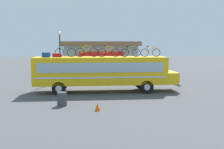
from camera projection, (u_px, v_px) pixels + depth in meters
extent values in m
plane|color=#4C4C4F|center=(101.00, 92.00, 22.05)|extent=(120.00, 120.00, 0.00)
cube|color=yellow|center=(101.00, 70.00, 21.84)|extent=(10.51, 2.52, 2.17)
cube|color=yellow|center=(169.00, 77.00, 22.46)|extent=(0.97, 2.32, 0.91)
cube|color=#99B7C6|center=(101.00, 68.00, 20.54)|extent=(9.67, 0.04, 0.75)
cube|color=#99B7C6|center=(100.00, 65.00, 23.07)|extent=(9.67, 0.04, 0.75)
cube|color=silver|center=(101.00, 78.00, 20.63)|extent=(10.09, 0.03, 0.12)
cube|color=silver|center=(100.00, 74.00, 23.16)|extent=(10.09, 0.03, 0.12)
cube|color=silver|center=(175.00, 83.00, 22.58)|extent=(0.16, 2.40, 0.24)
cylinder|color=black|center=(147.00, 87.00, 21.22)|extent=(1.05, 0.28, 1.05)
cylinder|color=silver|center=(147.00, 87.00, 21.22)|extent=(0.47, 0.30, 0.47)
cylinder|color=black|center=(141.00, 83.00, 23.44)|extent=(1.05, 0.28, 1.05)
cylinder|color=silver|center=(141.00, 83.00, 23.44)|extent=(0.47, 0.30, 0.47)
cylinder|color=black|center=(59.00, 88.00, 20.57)|extent=(1.05, 0.28, 1.05)
cylinder|color=silver|center=(59.00, 88.00, 20.57)|extent=(0.47, 0.30, 0.47)
cylinder|color=black|center=(61.00, 84.00, 22.79)|extent=(1.05, 0.28, 1.05)
cylinder|color=silver|center=(61.00, 84.00, 22.79)|extent=(0.47, 0.30, 0.47)
cube|color=#193899|center=(46.00, 55.00, 21.08)|extent=(0.61, 0.42, 0.38)
cube|color=maroon|center=(57.00, 55.00, 21.51)|extent=(0.68, 0.55, 0.29)
torus|color=black|center=(59.00, 53.00, 21.53)|extent=(0.71, 0.04, 0.71)
torus|color=black|center=(72.00, 53.00, 21.62)|extent=(0.71, 0.04, 0.71)
cylinder|color=#197FDB|center=(63.00, 49.00, 21.53)|extent=(0.19, 0.04, 0.50)
cylinder|color=#197FDB|center=(67.00, 49.00, 21.56)|extent=(0.45, 0.04, 0.48)
cylinder|color=#197FDB|center=(66.00, 46.00, 21.52)|extent=(0.58, 0.04, 0.07)
cylinder|color=#197FDB|center=(62.00, 52.00, 21.55)|extent=(0.37, 0.03, 0.05)
cylinder|color=#197FDB|center=(61.00, 49.00, 21.51)|extent=(0.24, 0.03, 0.52)
cylinder|color=#197FDB|center=(70.00, 50.00, 21.59)|extent=(0.20, 0.03, 0.49)
cylinder|color=silver|center=(69.00, 46.00, 21.55)|extent=(0.03, 0.44, 0.03)
ellipsoid|color=black|center=(62.00, 46.00, 21.49)|extent=(0.20, 0.08, 0.06)
torus|color=black|center=(80.00, 52.00, 21.46)|extent=(0.73, 0.04, 0.73)
torus|color=black|center=(94.00, 52.00, 21.56)|extent=(0.73, 0.04, 0.73)
cylinder|color=#B2B20C|center=(84.00, 49.00, 21.46)|extent=(0.21, 0.04, 0.52)
cylinder|color=#B2B20C|center=(88.00, 49.00, 21.49)|extent=(0.51, 0.04, 0.50)
cylinder|color=#B2B20C|center=(87.00, 46.00, 21.45)|extent=(0.66, 0.04, 0.07)
cylinder|color=#B2B20C|center=(83.00, 52.00, 21.48)|extent=(0.42, 0.03, 0.05)
cylinder|color=#B2B20C|center=(82.00, 49.00, 21.44)|extent=(0.27, 0.03, 0.54)
cylinder|color=#B2B20C|center=(93.00, 49.00, 21.52)|extent=(0.23, 0.03, 0.51)
cylinder|color=silver|center=(91.00, 46.00, 21.48)|extent=(0.03, 0.44, 0.03)
ellipsoid|color=black|center=(83.00, 45.00, 21.41)|extent=(0.20, 0.08, 0.06)
torus|color=black|center=(102.00, 53.00, 21.41)|extent=(0.68, 0.04, 0.68)
torus|color=black|center=(116.00, 53.00, 21.51)|extent=(0.68, 0.04, 0.68)
cylinder|color=orange|center=(106.00, 50.00, 21.41)|extent=(0.21, 0.04, 0.49)
cylinder|color=orange|center=(110.00, 50.00, 21.44)|extent=(0.50, 0.04, 0.47)
cylinder|color=orange|center=(109.00, 47.00, 21.41)|extent=(0.66, 0.04, 0.07)
cylinder|color=orange|center=(104.00, 53.00, 21.43)|extent=(0.42, 0.03, 0.05)
cylinder|color=orange|center=(103.00, 50.00, 21.39)|extent=(0.27, 0.03, 0.51)
cylinder|color=orange|center=(114.00, 50.00, 21.48)|extent=(0.23, 0.03, 0.47)
cylinder|color=silver|center=(113.00, 46.00, 21.43)|extent=(0.03, 0.44, 0.03)
ellipsoid|color=black|center=(105.00, 46.00, 21.37)|extent=(0.20, 0.08, 0.06)
torus|color=black|center=(124.00, 53.00, 21.58)|extent=(0.67, 0.04, 0.67)
torus|color=black|center=(136.00, 53.00, 21.67)|extent=(0.67, 0.04, 0.67)
cylinder|color=black|center=(128.00, 50.00, 21.58)|extent=(0.19, 0.04, 0.47)
cylinder|color=black|center=(132.00, 50.00, 21.61)|extent=(0.45, 0.04, 0.46)
cylinder|color=black|center=(131.00, 47.00, 21.57)|extent=(0.58, 0.04, 0.07)
cylinder|color=black|center=(127.00, 53.00, 21.59)|extent=(0.37, 0.03, 0.05)
cylinder|color=black|center=(126.00, 50.00, 21.56)|extent=(0.24, 0.03, 0.49)
cylinder|color=black|center=(135.00, 50.00, 21.64)|extent=(0.20, 0.03, 0.46)
cylinder|color=silver|center=(134.00, 47.00, 21.60)|extent=(0.03, 0.44, 0.03)
ellipsoid|color=black|center=(127.00, 46.00, 21.54)|extent=(0.20, 0.08, 0.06)
torus|color=black|center=(145.00, 53.00, 21.92)|extent=(0.67, 0.04, 0.67)
torus|color=black|center=(156.00, 53.00, 22.01)|extent=(0.67, 0.04, 0.67)
cylinder|color=orange|center=(148.00, 50.00, 21.92)|extent=(0.19, 0.04, 0.47)
cylinder|color=orange|center=(152.00, 50.00, 21.95)|extent=(0.45, 0.04, 0.46)
cylinder|color=orange|center=(151.00, 47.00, 21.91)|extent=(0.58, 0.04, 0.07)
cylinder|color=orange|center=(147.00, 53.00, 21.94)|extent=(0.37, 0.03, 0.05)
cylinder|color=orange|center=(146.00, 50.00, 21.90)|extent=(0.24, 0.03, 0.49)
cylinder|color=orange|center=(155.00, 50.00, 21.98)|extent=(0.20, 0.03, 0.46)
cylinder|color=silver|center=(154.00, 46.00, 21.94)|extent=(0.03, 0.44, 0.03)
ellipsoid|color=black|center=(147.00, 46.00, 21.88)|extent=(0.20, 0.08, 0.06)
cube|color=#9E9E99|center=(100.00, 59.00, 36.40)|extent=(8.91, 8.34, 3.63)
cube|color=brown|center=(100.00, 44.00, 36.16)|extent=(9.63, 9.01, 0.54)
cube|color=red|center=(102.00, 55.00, 32.08)|extent=(5.35, 0.16, 0.70)
cylinder|color=#3F3F47|center=(62.00, 99.00, 17.07)|extent=(0.61, 0.61, 0.87)
cone|color=orange|center=(98.00, 107.00, 15.83)|extent=(0.36, 0.36, 0.45)
cylinder|color=#38383D|center=(60.00, 59.00, 26.74)|extent=(0.14, 0.14, 4.82)
sphere|color=#F2EDCC|center=(59.00, 33.00, 26.45)|extent=(0.33, 0.33, 0.33)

